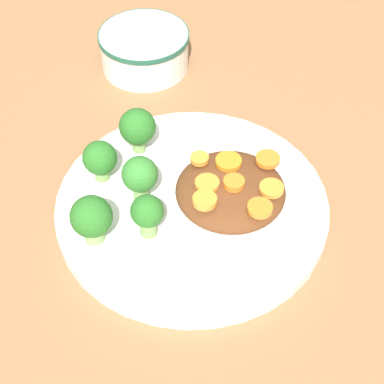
% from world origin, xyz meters
% --- Properties ---
extents(ground_plane, '(4.00, 4.00, 0.00)m').
position_xyz_m(ground_plane, '(0.00, 0.00, 0.00)').
color(ground_plane, '#8C603D').
extents(plate, '(0.28, 0.28, 0.02)m').
position_xyz_m(plate, '(0.00, 0.00, 0.01)').
color(plate, white).
rests_on(plate, ground_plane).
extents(dip_bowl, '(0.11, 0.11, 0.05)m').
position_xyz_m(dip_bowl, '(0.12, -0.22, 0.03)').
color(dip_bowl, white).
rests_on(dip_bowl, ground_plane).
extents(stew_mound, '(0.11, 0.11, 0.03)m').
position_xyz_m(stew_mound, '(-0.04, -0.01, 0.03)').
color(stew_mound, '#5B3319').
rests_on(stew_mound, plate).
extents(broccoli_floret_0, '(0.04, 0.04, 0.05)m').
position_xyz_m(broccoli_floret_0, '(0.08, 0.07, 0.04)').
color(broccoli_floret_0, '#7FA85B').
rests_on(broccoli_floret_0, plate).
extents(broccoli_floret_1, '(0.04, 0.04, 0.05)m').
position_xyz_m(broccoli_floret_1, '(0.07, -0.06, 0.05)').
color(broccoli_floret_1, '#759E51').
rests_on(broccoli_floret_1, plate).
extents(broccoli_floret_2, '(0.04, 0.04, 0.05)m').
position_xyz_m(broccoli_floret_2, '(0.10, -0.01, 0.04)').
color(broccoli_floret_2, '#759E51').
rests_on(broccoli_floret_2, plate).
extents(broccoli_floret_3, '(0.04, 0.04, 0.05)m').
position_xyz_m(broccoli_floret_3, '(0.05, 0.01, 0.05)').
color(broccoli_floret_3, '#7FA85B').
rests_on(broccoli_floret_3, plate).
extents(broccoli_floret_4, '(0.03, 0.03, 0.05)m').
position_xyz_m(broccoli_floret_4, '(0.03, 0.05, 0.04)').
color(broccoli_floret_4, '#759E51').
rests_on(broccoli_floret_4, plate).
extents(carrot_slice_0, '(0.02, 0.02, 0.01)m').
position_xyz_m(carrot_slice_0, '(0.00, -0.03, 0.05)').
color(carrot_slice_0, orange).
rests_on(carrot_slice_0, stew_mound).
extents(carrot_slice_1, '(0.02, 0.02, 0.00)m').
position_xyz_m(carrot_slice_1, '(-0.02, -0.00, 0.05)').
color(carrot_slice_1, orange).
rests_on(carrot_slice_1, stew_mound).
extents(carrot_slice_2, '(0.02, 0.02, 0.01)m').
position_xyz_m(carrot_slice_2, '(-0.07, -0.05, 0.05)').
color(carrot_slice_2, orange).
rests_on(carrot_slice_2, stew_mound).
extents(carrot_slice_3, '(0.02, 0.02, 0.00)m').
position_xyz_m(carrot_slice_3, '(-0.08, -0.01, 0.05)').
color(carrot_slice_3, orange).
rests_on(carrot_slice_3, stew_mound).
extents(carrot_slice_4, '(0.02, 0.02, 0.01)m').
position_xyz_m(carrot_slice_4, '(-0.02, 0.02, 0.05)').
color(carrot_slice_4, orange).
rests_on(carrot_slice_4, stew_mound).
extents(carrot_slice_5, '(0.03, 0.03, 0.01)m').
position_xyz_m(carrot_slice_5, '(-0.03, -0.03, 0.05)').
color(carrot_slice_5, orange).
rests_on(carrot_slice_5, stew_mound).
extents(carrot_slice_6, '(0.02, 0.02, 0.01)m').
position_xyz_m(carrot_slice_6, '(-0.04, -0.01, 0.05)').
color(carrot_slice_6, orange).
rests_on(carrot_slice_6, stew_mound).
extents(carrot_slice_7, '(0.02, 0.02, 0.01)m').
position_xyz_m(carrot_slice_7, '(-0.07, 0.02, 0.05)').
color(carrot_slice_7, orange).
rests_on(carrot_slice_7, stew_mound).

